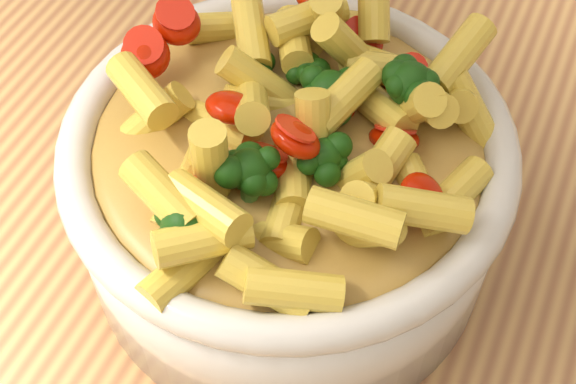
% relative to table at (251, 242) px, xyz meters
% --- Properties ---
extents(table, '(1.20, 0.80, 0.90)m').
position_rel_table_xyz_m(table, '(0.00, 0.00, 0.00)').
color(table, tan).
rests_on(table, ground).
extents(serving_bowl, '(0.25, 0.25, 0.11)m').
position_rel_table_xyz_m(serving_bowl, '(0.05, -0.05, 0.16)').
color(serving_bowl, silver).
rests_on(serving_bowl, table).
extents(pasta_salad, '(0.20, 0.20, 0.04)m').
position_rel_table_xyz_m(pasta_salad, '(0.05, -0.05, 0.22)').
color(pasta_salad, '#FFE550').
rests_on(pasta_salad, serving_bowl).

